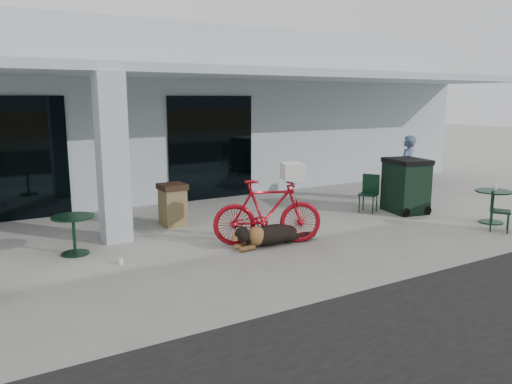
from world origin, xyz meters
TOP-DOWN VIEW (x-y plane):
  - ground at (0.00, 0.00)m, footprint 80.00×80.00m
  - building at (0.00, 8.50)m, footprint 22.00×7.00m
  - storefront_glass_right at (1.80, 4.98)m, footprint 2.40×0.06m
  - column at (-1.50, 2.30)m, footprint 0.50×0.50m
  - overhang at (0.00, 3.60)m, footprint 22.00×2.80m
  - bicycle at (0.82, 0.62)m, footprint 2.07×1.27m
  - laundry_basket at (1.24, 0.46)m, footprint 0.52×0.59m
  - dog at (0.84, 0.53)m, footprint 1.32×0.48m
  - cup_near_dog at (-1.83, 0.88)m, footprint 0.09×0.09m
  - cafe_table_near at (-2.35, 1.80)m, footprint 0.91×0.91m
  - cafe_table_far at (5.81, -0.50)m, footprint 0.83×0.83m
  - cafe_chair_far_a at (5.32, -1.00)m, footprint 0.55×0.56m
  - cafe_chair_far_b at (4.23, 1.62)m, footprint 0.58×0.57m
  - person at (5.99, 2.10)m, footprint 0.73×0.63m
  - cup_on_table at (5.97, -0.42)m, footprint 0.08×0.08m
  - trash_receptacle at (-0.16, 2.80)m, footprint 0.55×0.55m
  - wheeled_bin at (5.00, 1.20)m, footprint 0.96×1.12m

SIDE VIEW (x-z plane):
  - ground at x=0.00m, z-range 0.00..0.00m
  - cup_near_dog at x=-1.83m, z-range 0.00..0.09m
  - dog at x=0.84m, z-range 0.00..0.43m
  - cafe_table_near at x=-2.35m, z-range 0.00..0.67m
  - cafe_table_far at x=5.81m, z-range 0.00..0.70m
  - cafe_chair_far_a at x=5.32m, z-range 0.00..0.84m
  - cafe_chair_far_b at x=4.23m, z-range 0.00..0.88m
  - trash_receptacle at x=-0.16m, z-range 0.00..0.89m
  - bicycle at x=0.82m, z-range 0.00..1.20m
  - wheeled_bin at x=5.00m, z-range 0.00..1.26m
  - cup_on_table at x=5.97m, z-range 0.70..0.81m
  - person at x=5.99m, z-range 0.00..1.71m
  - laundry_basket at x=1.24m, z-range 1.20..1.49m
  - storefront_glass_right at x=1.80m, z-range 0.00..2.70m
  - column at x=-1.50m, z-range 0.00..3.12m
  - building at x=0.00m, z-range 0.00..4.50m
  - overhang at x=0.00m, z-range 3.12..3.30m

